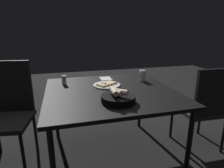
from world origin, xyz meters
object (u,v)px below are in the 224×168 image
object	(u,v)px
bread_basket	(118,98)
beer_glass	(142,76)
dining_table	(110,95)
chair_near	(205,104)
pepper_shaker	(64,81)
pizza_plate	(107,85)
chair_far	(8,107)

from	to	relation	value
bread_basket	beer_glass	world-z (taller)	same
dining_table	chair_near	bearing A→B (deg)	-97.42
dining_table	bread_basket	bearing A→B (deg)	176.98
pepper_shaker	chair_near	xyz separation A→B (m)	(-0.42, -1.37, -0.24)
beer_glass	pepper_shaker	distance (m)	0.82
beer_glass	chair_near	bearing A→B (deg)	-122.00
pizza_plate	chair_far	xyz separation A→B (m)	(0.10, 0.94, -0.18)
chair_far	bread_basket	bearing A→B (deg)	-120.60
beer_glass	pizza_plate	bearing A→B (deg)	101.20
pizza_plate	dining_table	bearing A→B (deg)	179.45
bread_basket	chair_far	size ratio (longest dim) A/B	0.28
chair_near	chair_far	world-z (taller)	chair_far
bread_basket	chair_near	world-z (taller)	chair_near
bread_basket	chair_far	xyz separation A→B (m)	(0.55, 0.93, -0.21)
pizza_plate	beer_glass	distance (m)	0.42
pizza_plate	pepper_shaker	distance (m)	0.44
pizza_plate	pepper_shaker	size ratio (longest dim) A/B	2.91
beer_glass	chair_far	xyz separation A→B (m)	(0.02, 1.35, -0.22)
chair_near	chair_far	xyz separation A→B (m)	(0.37, 1.91, 0.03)
beer_glass	dining_table	bearing A→B (deg)	118.34
beer_glass	pepper_shaker	bearing A→B (deg)	84.79
dining_table	pizza_plate	world-z (taller)	pizza_plate
pizza_plate	chair_far	world-z (taller)	chair_far
beer_glass	bread_basket	bearing A→B (deg)	141.02
dining_table	pizza_plate	distance (m)	0.15
dining_table	chair_far	world-z (taller)	chair_far
dining_table	beer_glass	bearing A→B (deg)	-61.66
pizza_plate	chair_near	size ratio (longest dim) A/B	0.29
pizza_plate	bread_basket	xyz separation A→B (m)	(-0.45, 0.02, 0.03)
chair_near	bread_basket	bearing A→B (deg)	100.38
pizza_plate	chair_near	bearing A→B (deg)	-105.43
chair_near	beer_glass	bearing A→B (deg)	58.00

